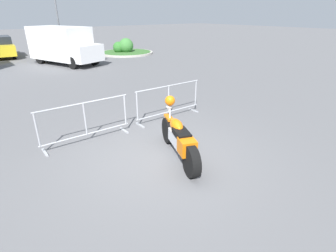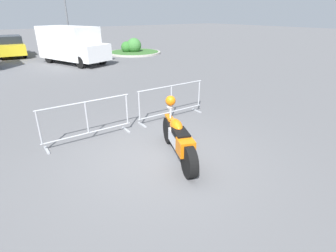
% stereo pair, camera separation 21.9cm
% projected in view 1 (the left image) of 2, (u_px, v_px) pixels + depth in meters
% --- Properties ---
extents(ground_plane, '(120.00, 120.00, 0.00)m').
position_uv_depth(ground_plane, '(159.00, 158.00, 6.11)').
color(ground_plane, '#5B5B5E').
extents(motorcycle, '(1.01, 2.18, 1.29)m').
position_uv_depth(motorcycle, '(179.00, 138.00, 5.98)').
color(motorcycle, black).
rests_on(motorcycle, ground).
extents(crowd_barrier_near, '(2.39, 0.49, 1.07)m').
position_uv_depth(crowd_barrier_near, '(85.00, 122.00, 6.70)').
color(crowd_barrier_near, '#9EA0A5').
rests_on(crowd_barrier_near, ground).
extents(crowd_barrier_far, '(2.39, 0.49, 1.07)m').
position_uv_depth(crowd_barrier_far, '(169.00, 101.00, 8.23)').
color(crowd_barrier_far, '#9EA0A5').
rests_on(crowd_barrier_far, ground).
extents(delivery_van, '(3.49, 5.36, 2.31)m').
position_uv_depth(delivery_van, '(63.00, 44.00, 16.80)').
color(delivery_van, white).
rests_on(delivery_van, ground).
extents(planter_island, '(4.33, 4.33, 1.23)m').
position_uv_depth(planter_island, '(125.00, 50.00, 21.47)').
color(planter_island, '#ADA89E').
rests_on(planter_island, ground).
extents(street_lamp, '(0.36, 0.70, 5.68)m').
position_uv_depth(street_lamp, '(55.00, 3.00, 18.32)').
color(street_lamp, '#595B60').
rests_on(street_lamp, ground).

